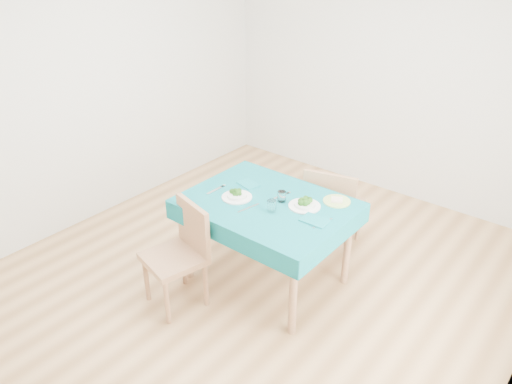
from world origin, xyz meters
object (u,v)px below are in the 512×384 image
Objects in this scene: table at (267,242)px; bowl_near at (237,194)px; chair_near at (173,248)px; bowl_far at (305,202)px; chair_far at (336,191)px; side_plate at (337,201)px.

bowl_near is at bearing -157.01° from table.
bowl_far is (0.65, 0.81, 0.27)m from chair_near.
bowl_near is (-0.40, -0.89, 0.21)m from chair_far.
chair_far is at bearing 78.16° from table.
bowl_far is (0.10, -0.67, 0.21)m from chair_far.
table is 1.23× the size of chair_near.
chair_far is at bearing 65.90° from bowl_near.
chair_near is 4.82× the size of side_plate.
chair_near is at bearing -127.62° from side_plate.
bowl_far is 0.28m from side_plate.
table is at bearing 22.99° from bowl_near.
chair_near reaches higher than bowl_near.
side_plate is at bearing 39.53° from table.
chair_far is 0.54m from side_plate.
bowl_near is 0.55m from bowl_far.
chair_far is 1.00m from bowl_near.
chair_near is at bearing -118.62° from table.
table is 5.28× the size of bowl_near.
table is 1.11× the size of chair_far.
side_plate is at bearing 106.05° from chair_far.
bowl_far reaches higher than bowl_near.
chair_far reaches higher than chair_near.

